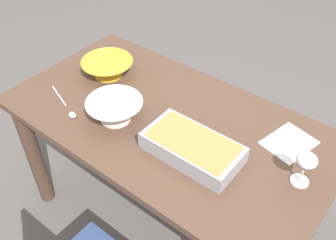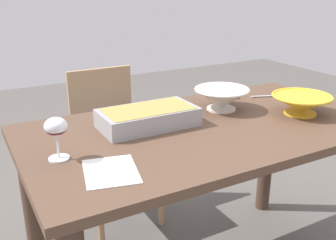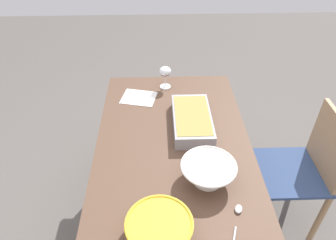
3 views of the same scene
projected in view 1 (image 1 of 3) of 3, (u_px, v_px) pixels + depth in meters
The scene contains 8 objects.
ground_plane at pixel (167, 218), 2.16m from camera, with size 8.00×8.00×0.00m, color #5B5651.
dining_table at pixel (167, 141), 1.74m from camera, with size 1.47×0.79×0.77m.
wine_glass at pixel (306, 162), 1.31m from camera, with size 0.08×0.08×0.15m.
casserole_dish at pixel (192, 147), 1.46m from camera, with size 0.39×0.20×0.08m.
mixing_bowl at pixel (115, 109), 1.61m from camera, with size 0.25×0.25×0.10m.
small_bowl at pixel (108, 67), 1.87m from camera, with size 0.26×0.26×0.09m.
serving_spoon at pixel (67, 107), 1.70m from camera, with size 0.27×0.11×0.01m.
napkin at pixel (289, 143), 1.54m from camera, with size 0.16×0.20×0.00m, color white.
Camera 1 is at (-0.77, 0.97, 1.86)m, focal length 39.98 mm.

